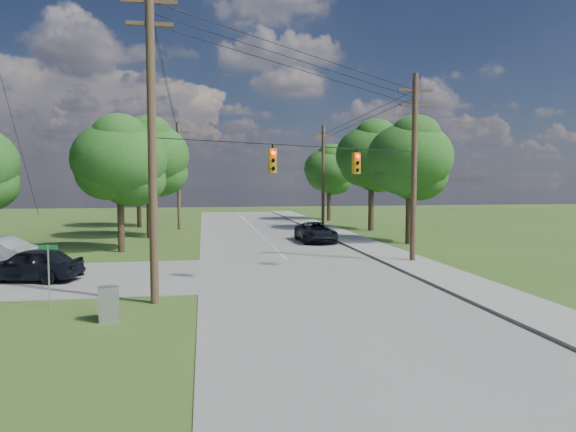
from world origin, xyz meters
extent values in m
plane|color=#34591D|center=(0.00, 0.00, 0.00)|extent=(140.00, 140.00, 0.00)
cube|color=gray|center=(2.00, 5.00, 0.01)|extent=(10.00, 100.00, 0.03)
cube|color=gray|center=(8.70, 5.00, 0.06)|extent=(2.60, 100.00, 0.12)
cylinder|color=brown|center=(-4.60, 0.40, 6.00)|extent=(0.32, 0.32, 12.00)
cube|color=brown|center=(-4.60, 0.40, 11.10)|extent=(2.00, 0.12, 0.14)
cube|color=brown|center=(-4.60, 0.40, 10.30)|extent=(1.70, 0.12, 0.14)
cylinder|color=brown|center=(8.90, 8.00, 5.25)|extent=(0.32, 0.32, 10.50)
cube|color=brown|center=(8.90, 8.00, 9.60)|extent=(2.00, 0.12, 0.14)
cube|color=brown|center=(8.90, 8.00, 8.80)|extent=(1.70, 0.12, 0.14)
cylinder|color=brown|center=(8.90, 30.00, 5.00)|extent=(0.32, 0.32, 10.00)
cube|color=brown|center=(8.90, 30.00, 9.10)|extent=(2.00, 0.12, 0.14)
cylinder|color=brown|center=(-5.00, 30.00, 5.00)|extent=(0.32, 0.32, 10.00)
cube|color=brown|center=(-5.00, 30.00, 9.10)|extent=(2.00, 0.12, 0.14)
cylinder|color=black|center=(2.15, 4.20, 10.35)|extent=(13.52, 7.63, 1.53)
cylinder|color=black|center=(2.15, 4.20, 9.95)|extent=(13.52, 7.63, 1.53)
cylinder|color=black|center=(2.15, 4.20, 9.55)|extent=(13.52, 7.63, 1.53)
cylinder|color=black|center=(8.90, 19.00, 9.35)|extent=(0.03, 22.00, 0.53)
cylinder|color=black|center=(-4.80, 15.20, 10.10)|extent=(0.43, 29.60, 2.03)
cylinder|color=black|center=(8.90, 19.00, 8.95)|extent=(0.03, 22.00, 0.53)
cylinder|color=black|center=(-4.80, 15.20, 9.70)|extent=(0.43, 29.60, 2.03)
cylinder|color=black|center=(2.15, 4.20, 6.20)|extent=(13.52, 7.63, 0.04)
cube|color=orange|center=(0.26, 3.02, 5.48)|extent=(0.32, 0.22, 1.05)
sphere|color=#FF0C05|center=(0.26, 2.88, 5.83)|extent=(0.17, 0.17, 0.17)
cube|color=orange|center=(0.26, 3.26, 5.48)|extent=(0.32, 0.22, 1.05)
sphere|color=#FF0C05|center=(0.26, 3.40, 5.83)|extent=(0.17, 0.17, 0.17)
cube|color=orange|center=(4.85, 5.60, 5.48)|extent=(0.32, 0.22, 1.05)
sphere|color=#FF0C05|center=(4.85, 5.46, 5.83)|extent=(0.17, 0.17, 0.17)
cube|color=orange|center=(4.85, 5.84, 5.48)|extent=(0.32, 0.22, 1.05)
sphere|color=#FF0C05|center=(4.85, 5.98, 5.83)|extent=(0.17, 0.17, 0.17)
cylinder|color=#423321|center=(-8.00, 15.00, 1.57)|extent=(0.45, 0.45, 3.15)
ellipsoid|color=#1B4D17|center=(-8.00, 15.00, 5.94)|extent=(6.00, 6.00, 4.92)
cylinder|color=#423321|center=(-7.00, 23.00, 1.75)|extent=(0.50, 0.50, 3.50)
ellipsoid|color=#1B4D17|center=(-7.00, 23.00, 6.60)|extent=(6.40, 6.40, 5.25)
cylinder|color=#423321|center=(-9.00, 33.00, 1.66)|extent=(0.48, 0.47, 3.32)
ellipsoid|color=#1B4D17|center=(-9.00, 33.00, 6.27)|extent=(6.00, 6.00, 4.92)
cylinder|color=#423321|center=(12.00, 16.00, 1.66)|extent=(0.48, 0.48, 3.32)
ellipsoid|color=#1B4D17|center=(12.00, 16.00, 6.27)|extent=(6.20, 6.20, 5.08)
cylinder|color=#423321|center=(12.50, 26.00, 1.84)|extent=(0.52, 0.52, 3.67)
ellipsoid|color=#1B4D17|center=(12.50, 26.00, 6.93)|extent=(6.60, 6.60, 5.41)
cylinder|color=#423321|center=(11.50, 38.00, 1.57)|extent=(0.45, 0.45, 3.15)
ellipsoid|color=#1B4D17|center=(11.50, 38.00, 5.94)|extent=(5.80, 5.80, 4.76)
imported|color=black|center=(-10.53, 5.52, 0.80)|extent=(4.80, 2.80, 1.53)
imported|color=black|center=(5.50, 17.99, 0.76)|extent=(2.49, 5.27, 1.46)
cube|color=#949799|center=(-5.86, -1.92, 0.58)|extent=(0.73, 0.60, 1.16)
cylinder|color=#949799|center=(-8.28, 0.20, 1.16)|extent=(0.06, 0.06, 2.32)
cube|color=#155E30|center=(-8.28, 0.20, 2.23)|extent=(0.69, 0.17, 0.17)
camera|label=1|loc=(-2.76, -19.22, 4.63)|focal=32.00mm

